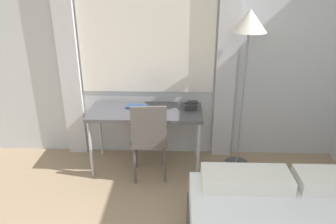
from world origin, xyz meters
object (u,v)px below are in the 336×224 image
Objects in this scene: desk_chair at (149,136)px; standing_lamp at (248,34)px; book at (137,107)px; telephone at (190,105)px; desk at (146,115)px.

desk_chair is 1.54m from standing_lamp.
standing_lamp reaches higher than book.
telephone is 0.69× the size of book.
book is (-0.11, 0.07, 0.07)m from desk.
standing_lamp is at bearing -4.91° from telephone.
desk is 0.33m from desk_chair.
book is at bearing 178.12° from standing_lamp.
desk_chair reaches higher than telephone.
desk_chair reaches higher than desk.
standing_lamp is 7.24× the size of book.
desk_chair is (0.06, -0.29, -0.13)m from desk.
telephone is at bearing 8.87° from desk.
desk is at bearing -171.13° from telephone.
desk is 7.41× the size of telephone.
desk is 0.54m from telephone.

